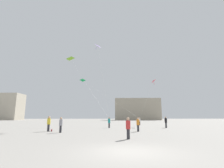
# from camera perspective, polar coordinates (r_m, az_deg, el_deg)

# --- Properties ---
(ground_plane) EXTENTS (300.00, 300.00, 0.00)m
(ground_plane) POSITION_cam_1_polar(r_m,az_deg,el_deg) (8.81, 5.81, -21.85)
(ground_plane) COLOR gray
(person_in_yellow) EXTENTS (0.38, 0.38, 1.75)m
(person_in_yellow) POSITION_cam_1_polar(r_m,az_deg,el_deg) (21.40, -20.64, -12.25)
(person_in_yellow) COLOR #2D2D33
(person_in_yellow) RESTS_ON ground_plane
(person_in_white) EXTENTS (0.34, 0.34, 1.58)m
(person_in_white) POSITION_cam_1_polar(r_m,az_deg,el_deg) (35.45, 9.31, -12.21)
(person_in_white) COLOR #2D2D33
(person_in_white) RESTS_ON ground_plane
(person_in_red) EXTENTS (0.35, 0.35, 1.61)m
(person_in_red) POSITION_cam_1_polar(r_m,az_deg,el_deg) (13.34, 5.49, -14.33)
(person_in_red) COLOR #2D2D33
(person_in_red) RESTS_ON ground_plane
(person_in_black) EXTENTS (0.37, 0.37, 1.71)m
(person_in_black) POSITION_cam_1_polar(r_m,az_deg,el_deg) (28.09, 17.77, -12.03)
(person_in_black) COLOR #2D2D33
(person_in_black) RESTS_ON ground_plane
(person_in_teal) EXTENTS (0.35, 0.35, 1.63)m
(person_in_teal) POSITION_cam_1_polar(r_m,az_deg,el_deg) (26.44, -0.98, -12.73)
(person_in_teal) COLOR #2D2D33
(person_in_teal) RESTS_ON ground_plane
(person_in_orange) EXTENTS (0.35, 0.35, 1.59)m
(person_in_orange) POSITION_cam_1_polar(r_m,az_deg,el_deg) (20.26, 8.80, -13.16)
(person_in_orange) COLOR #2D2D33
(person_in_orange) RESTS_ON ground_plane
(person_in_grey) EXTENTS (0.35, 0.35, 1.63)m
(person_in_grey) POSITION_cam_1_polar(r_m,az_deg,el_deg) (19.36, -16.96, -12.86)
(person_in_grey) COLOR #2D2D33
(person_in_grey) RESTS_ON ground_plane
(kite_crimson_diamond) EXTENTS (3.32, 2.32, 7.93)m
(kite_crimson_diamond) POSITION_cam_1_polar(r_m,az_deg,el_deg) (35.22, 13.82, 0.98)
(kite_crimson_diamond) COLOR red
(kite_emerald_delta) EXTENTS (13.59, 9.39, 10.27)m
(kite_emerald_delta) POSITION_cam_1_polar(r_m,az_deg,el_deg) (44.64, -9.35, 0.94)
(kite_emerald_delta) COLOR green
(kite_violet_delta) EXTENTS (2.76, 3.50, 13.52)m
(kite_violet_delta) POSITION_cam_1_polar(r_m,az_deg,el_deg) (31.67, -4.71, 12.37)
(kite_violet_delta) COLOR purple
(kite_lime_delta) EXTENTS (9.52, 11.15, 13.99)m
(kite_lime_delta) POSITION_cam_1_polar(r_m,az_deg,el_deg) (39.74, -13.78, 8.12)
(kite_lime_delta) COLOR #8CD12D
(building_left_hall) EXTENTS (18.30, 10.75, 14.05)m
(building_left_hall) POSITION_cam_1_polar(r_m,az_deg,el_deg) (108.59, -32.58, -6.52)
(building_left_hall) COLOR #B2A893
(building_left_hall) RESTS_ON ground_plane
(building_centre_hall) EXTENTS (24.99, 12.21, 11.55)m
(building_centre_hall) POSITION_cam_1_polar(r_m,az_deg,el_deg) (95.22, 8.46, -8.48)
(building_centre_hall) COLOR #A39984
(building_centre_hall) RESTS_ON ground_plane
(handbag_beside_flyer) EXTENTS (0.23, 0.35, 0.24)m
(handbag_beside_flyer) POSITION_cam_1_polar(r_m,az_deg,el_deg) (21.44, -19.79, -14.55)
(handbag_beside_flyer) COLOR maroon
(handbag_beside_flyer) RESTS_ON ground_plane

